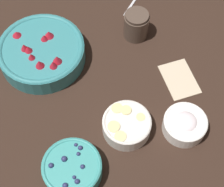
% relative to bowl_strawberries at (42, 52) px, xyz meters
% --- Properties ---
extents(ground_plane, '(4.00, 4.00, 0.00)m').
position_rel_bowl_strawberries_xyz_m(ground_plane, '(0.14, 0.19, -0.04)').
color(ground_plane, black).
extents(bowl_strawberries, '(0.26, 0.26, 0.08)m').
position_rel_bowl_strawberries_xyz_m(bowl_strawberries, '(0.00, 0.00, 0.00)').
color(bowl_strawberries, teal).
rests_on(bowl_strawberries, ground_plane).
extents(bowl_blueberries, '(0.15, 0.15, 0.06)m').
position_rel_bowl_strawberries_xyz_m(bowl_blueberries, '(0.38, 0.00, -0.01)').
color(bowl_blueberries, teal).
rests_on(bowl_blueberries, ground_plane).
extents(bowl_bananas, '(0.13, 0.13, 0.05)m').
position_rel_bowl_strawberries_xyz_m(bowl_bananas, '(0.30, 0.18, -0.01)').
color(bowl_bananas, silver).
rests_on(bowl_bananas, ground_plane).
extents(bowl_cream, '(0.12, 0.12, 0.06)m').
position_rel_bowl_strawberries_xyz_m(bowl_cream, '(0.35, 0.33, -0.01)').
color(bowl_cream, white).
rests_on(bowl_cream, ground_plane).
extents(jar_chocolate, '(0.08, 0.08, 0.09)m').
position_rel_bowl_strawberries_xyz_m(jar_chocolate, '(-0.01, 0.31, 0.00)').
color(jar_chocolate, '#4C3D33').
rests_on(jar_chocolate, ground_plane).
extents(napkin, '(0.13, 0.09, 0.01)m').
position_rel_bowl_strawberries_xyz_m(napkin, '(0.19, 0.38, -0.04)').
color(napkin, beige).
rests_on(napkin, ground_plane).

